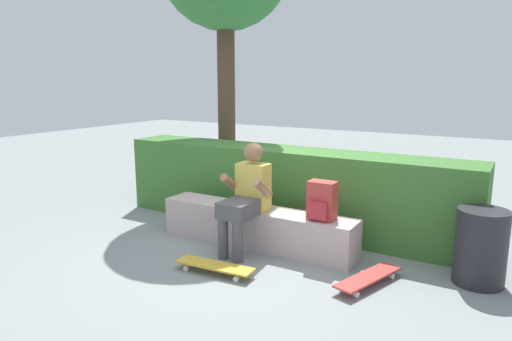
# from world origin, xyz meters

# --- Properties ---
(ground_plane) EXTENTS (24.00, 24.00, 0.00)m
(ground_plane) POSITION_xyz_m (0.00, 0.00, 0.00)
(ground_plane) COLOR gray
(bench_main) EXTENTS (2.32, 0.41, 0.43)m
(bench_main) POSITION_xyz_m (0.00, 0.36, 0.22)
(bench_main) COLOR #BCA6A3
(bench_main) RESTS_ON ground
(person_skater) EXTENTS (0.49, 0.62, 1.18)m
(person_skater) POSITION_xyz_m (-0.00, 0.15, 0.64)
(person_skater) COLOR gold
(person_skater) RESTS_ON ground
(skateboard_near_person) EXTENTS (0.81, 0.26, 0.09)m
(skateboard_near_person) POSITION_xyz_m (0.05, -0.52, 0.07)
(skateboard_near_person) COLOR gold
(skateboard_near_person) RESTS_ON ground
(skateboard_beside_bench) EXTENTS (0.43, 0.82, 0.09)m
(skateboard_beside_bench) POSITION_xyz_m (1.41, -0.01, 0.07)
(skateboard_beside_bench) COLOR #BC3833
(skateboard_beside_bench) RESTS_ON ground
(backpack_on_bench) EXTENTS (0.28, 0.23, 0.40)m
(backpack_on_bench) POSITION_xyz_m (0.79, 0.35, 0.63)
(backpack_on_bench) COLOR #B23833
(backpack_on_bench) RESTS_ON bench_main
(hedge_row) EXTENTS (4.59, 0.63, 1.01)m
(hedge_row) POSITION_xyz_m (-0.02, 1.13, 0.50)
(hedge_row) COLOR #3B6F2F
(hedge_row) RESTS_ON ground
(trash_bin) EXTENTS (0.45, 0.45, 0.70)m
(trash_bin) POSITION_xyz_m (2.27, 0.55, 0.35)
(trash_bin) COLOR #232328
(trash_bin) RESTS_ON ground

